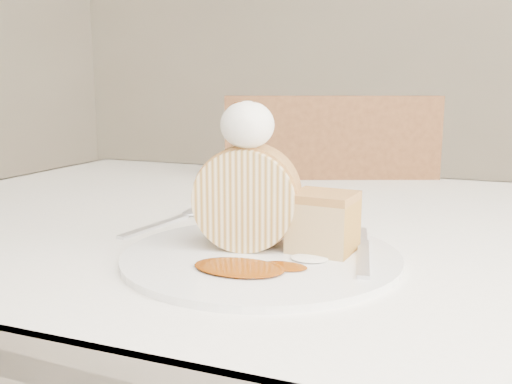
% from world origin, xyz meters
% --- Properties ---
extents(table, '(1.40, 0.90, 0.75)m').
position_xyz_m(table, '(0.00, 0.20, 0.66)').
color(table, white).
rests_on(table, ground).
extents(chair_far, '(0.56, 0.56, 0.92)m').
position_xyz_m(chair_far, '(-0.12, 0.66, 0.52)').
color(chair_far, brown).
rests_on(chair_far, ground).
extents(plate, '(0.33, 0.33, 0.01)m').
position_xyz_m(plate, '(-0.01, -0.00, 0.75)').
color(plate, white).
rests_on(plate, table).
extents(roulade_slice, '(0.12, 0.09, 0.11)m').
position_xyz_m(roulade_slice, '(-0.04, 0.02, 0.81)').
color(roulade_slice, beige).
rests_on(roulade_slice, plate).
extents(cake_chunk, '(0.07, 0.07, 0.06)m').
position_xyz_m(cake_chunk, '(0.05, 0.03, 0.79)').
color(cake_chunk, '#BF8D48').
rests_on(cake_chunk, plate).
extents(whipped_cream, '(0.06, 0.06, 0.05)m').
position_xyz_m(whipped_cream, '(-0.03, 0.01, 0.90)').
color(whipped_cream, white).
rests_on(whipped_cream, roulade_slice).
extents(caramel_drizzle, '(0.03, 0.02, 0.01)m').
position_xyz_m(caramel_drizzle, '(-0.04, 0.01, 0.93)').
color(caramel_drizzle, '#742F04').
rests_on(caramel_drizzle, whipped_cream).
extents(caramel_pool, '(0.10, 0.07, 0.00)m').
position_xyz_m(caramel_pool, '(-0.02, -0.06, 0.76)').
color(caramel_pool, '#742F04').
rests_on(caramel_pool, plate).
extents(fork, '(0.06, 0.18, 0.00)m').
position_xyz_m(fork, '(0.09, 0.01, 0.76)').
color(fork, silver).
rests_on(fork, plate).
extents(spoon, '(0.05, 0.17, 0.00)m').
position_xyz_m(spoon, '(-0.20, 0.08, 0.75)').
color(spoon, silver).
rests_on(spoon, table).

